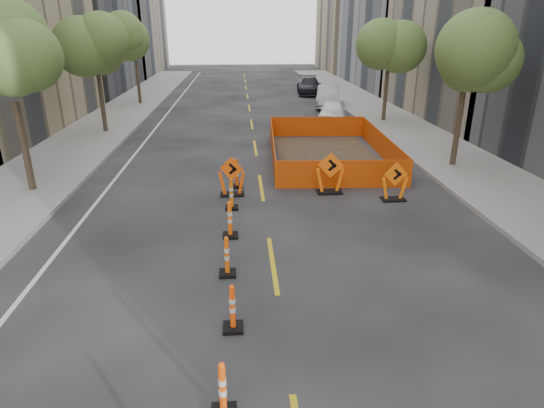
{
  "coord_description": "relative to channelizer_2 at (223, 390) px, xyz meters",
  "views": [
    {
      "loc": [
        -0.77,
        -6.33,
        5.72
      ],
      "look_at": [
        0.08,
        5.42,
        1.1
      ],
      "focal_mm": 30.0,
      "sensor_mm": 36.0,
      "label": 1
    }
  ],
  "objects": [
    {
      "name": "chevron_sign_center",
      "position": [
        3.6,
        10.02,
        0.25
      ],
      "size": [
        1.14,
        0.83,
        1.53
      ],
      "primitive_type": null,
      "rotation": [
        0.0,
        0.0,
        -0.24
      ],
      "color": "#FF5D0A",
      "rests_on": "ground"
    },
    {
      "name": "chevron_sign_left",
      "position": [
        0.04,
        10.04,
        0.21
      ],
      "size": [
        1.09,
        0.83,
        1.44
      ],
      "primitive_type": null,
      "rotation": [
        0.0,
        0.0,
        -0.3
      ],
      "color": "#FF510A",
      "rests_on": "ground"
    },
    {
      "name": "tree_r_b",
      "position": [
        9.53,
        12.84,
        4.01
      ],
      "size": [
        2.8,
        2.8,
        5.95
      ],
      "color": "#382B1E",
      "rests_on": "ground"
    },
    {
      "name": "tree_l_d",
      "position": [
        -7.27,
        30.84,
        4.01
      ],
      "size": [
        2.8,
        2.8,
        5.95
      ],
      "color": "#382B1E",
      "rests_on": "ground"
    },
    {
      "name": "channelizer_6",
      "position": [
        0.04,
        8.71,
        0.03
      ],
      "size": [
        0.43,
        0.43,
        1.08
      ],
      "primitive_type": null,
      "color": "#DA5A09",
      "rests_on": "ground"
    },
    {
      "name": "channelizer_4",
      "position": [
        -0.02,
        4.36,
        0.01
      ],
      "size": [
        0.41,
        0.41,
        1.04
      ],
      "primitive_type": null,
      "color": "#E35609",
      "rests_on": "ground"
    },
    {
      "name": "tree_l_c",
      "position": [
        -7.27,
        20.84,
        4.01
      ],
      "size": [
        2.8,
        2.8,
        5.95
      ],
      "color": "#382B1E",
      "rests_on": "ground"
    },
    {
      "name": "sidewalk_right",
      "position": [
        10.13,
        12.84,
        -0.44
      ],
      "size": [
        4.0,
        90.0,
        0.15
      ],
      "primitive_type": "cube",
      "color": "gray",
      "rests_on": "ground"
    },
    {
      "name": "parked_car_far",
      "position": [
        6.71,
        35.99,
        0.22
      ],
      "size": [
        2.45,
        5.22,
        1.47
      ],
      "primitive_type": "imported",
      "rotation": [
        0.0,
        0.0,
        -0.08
      ],
      "color": "black",
      "rests_on": "ground"
    },
    {
      "name": "tree_r_c",
      "position": [
        9.53,
        22.84,
        4.01
      ],
      "size": [
        2.8,
        2.8,
        5.95
      ],
      "color": "#382B1E",
      "rests_on": "ground"
    },
    {
      "name": "chevron_sign_right",
      "position": [
        5.7,
        9.12,
        0.18
      ],
      "size": [
        0.94,
        0.57,
        1.39
      ],
      "primitive_type": null,
      "rotation": [
        0.0,
        0.0,
        0.02
      ],
      "color": "#FF670A",
      "rests_on": "ground"
    },
    {
      "name": "parked_car_mid",
      "position": [
        7.1,
        28.86,
        0.25
      ],
      "size": [
        2.59,
        4.89,
        1.53
      ],
      "primitive_type": "imported",
      "rotation": [
        0.0,
        0.0,
        -0.22
      ],
      "color": "#A1A1A7",
      "rests_on": "ground"
    },
    {
      "name": "safety_fence",
      "position": [
        4.43,
        14.87,
        0.03
      ],
      "size": [
        5.51,
        8.93,
        1.09
      ],
      "primitive_type": null,
      "rotation": [
        0.0,
        0.0,
        -0.05
      ],
      "color": "#F5480C",
      "rests_on": "ground"
    },
    {
      "name": "channelizer_3",
      "position": [
        0.13,
        2.18,
        0.0
      ],
      "size": [
        0.41,
        0.41,
        1.03
      ],
      "primitive_type": null,
      "color": "#FF4B0A",
      "rests_on": "ground"
    },
    {
      "name": "channelizer_2",
      "position": [
        0.0,
        0.0,
        0.0
      ],
      "size": [
        0.41,
        0.41,
        1.03
      ],
      "primitive_type": null,
      "color": "#FF510A",
      "rests_on": "ground"
    },
    {
      "name": "sidewalk_left",
      "position": [
        -7.87,
        12.84,
        -0.44
      ],
      "size": [
        4.0,
        90.0,
        0.15
      ],
      "primitive_type": "cube",
      "color": "gray",
      "rests_on": "ground"
    },
    {
      "name": "parked_car_near",
      "position": [
        6.33,
        23.27,
        0.18
      ],
      "size": [
        2.61,
        4.38,
        1.4
      ],
      "primitive_type": "imported",
      "rotation": [
        0.0,
        0.0,
        -0.25
      ],
      "color": "white",
      "rests_on": "ground"
    },
    {
      "name": "ground_plane",
      "position": [
        1.13,
        0.84,
        -0.51
      ],
      "size": [
        140.0,
        140.0,
        0.0
      ],
      "primitive_type": "plane",
      "color": "black"
    },
    {
      "name": "bld_left_d",
      "position": [
        -15.87,
        40.04,
        6.49
      ],
      "size": [
        12.0,
        16.0,
        14.0
      ],
      "primitive_type": "cube",
      "color": "#4C4C51",
      "rests_on": "ground"
    },
    {
      "name": "tree_l_b",
      "position": [
        -7.27,
        10.84,
        4.01
      ],
      "size": [
        2.8,
        2.8,
        5.95
      ],
      "color": "#382B1E",
      "rests_on": "ground"
    },
    {
      "name": "bld_right_c",
      "position": [
        18.13,
        24.64,
        6.49
      ],
      "size": [
        12.0,
        16.0,
        14.0
      ],
      "primitive_type": "cube",
      "color": "gray",
      "rests_on": "ground"
    },
    {
      "name": "channelizer_7",
      "position": [
        0.22,
        10.89,
        0.05
      ],
      "size": [
        0.45,
        0.45,
        1.14
      ],
      "primitive_type": null,
      "color": "#D54108",
      "rests_on": "ground"
    },
    {
      "name": "bld_right_e",
      "position": [
        18.13,
        59.44,
        7.49
      ],
      "size": [
        12.0,
        14.0,
        16.0
      ],
      "primitive_type": "cube",
      "color": "tan",
      "rests_on": "ground"
    },
    {
      "name": "channelizer_5",
      "position": [
        0.02,
        6.53,
        0.04
      ],
      "size": [
        0.44,
        0.44,
        1.11
      ],
      "primitive_type": null,
      "color": "#FA590A",
      "rests_on": "ground"
    }
  ]
}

